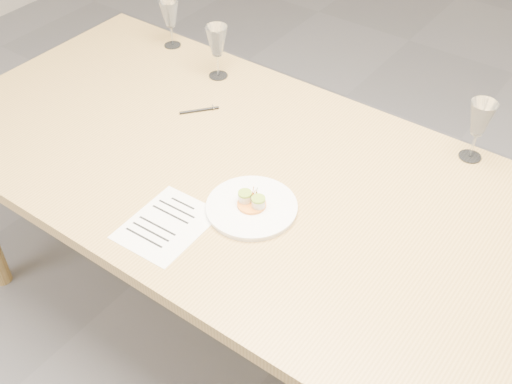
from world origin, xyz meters
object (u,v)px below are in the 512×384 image
Objects in this scene: wine_glass_0 at (170,15)px; recipe_sheet at (167,225)px; ballpoint_pen at (199,110)px; wine_glass_2 at (480,120)px; dining_table at (298,211)px; wine_glass_1 at (217,42)px; dinner_plate at (252,207)px.

recipe_sheet is at bearing -49.23° from wine_glass_0.
wine_glass_0 is at bearing 91.97° from ballpoint_pen.
dining_table is at bearing -126.48° from wine_glass_2.
wine_glass_2 is (0.81, 0.29, 0.13)m from ballpoint_pen.
wine_glass_1 is (-0.09, 0.21, 0.13)m from ballpoint_pen.
ballpoint_pen is 0.56× the size of wine_glass_1.
ballpoint_pen is (-0.27, 0.46, 0.00)m from recipe_sheet.
wine_glass_1 is at bearing -174.50° from wine_glass_2.
dinner_plate is 0.23m from recipe_sheet.
dinner_plate is 0.50m from ballpoint_pen.
recipe_sheet is at bearing -124.28° from dining_table.
recipe_sheet is (-0.15, -0.18, -0.01)m from dinner_plate.
recipe_sheet is at bearing -110.28° from ballpoint_pen.
dining_table is 0.39m from recipe_sheet.
wine_glass_2 is at bearing 0.86° from wine_glass_0.
wine_glass_1 reaches higher than wine_glass_0.
dining_table is 22.37× the size of ballpoint_pen.
wine_glass_0 reaches higher than dining_table.
wine_glass_2 reaches higher than wine_glass_0.
wine_glass_1 reaches higher than dining_table.
dining_table is at bearing -67.51° from ballpoint_pen.
wine_glass_0 is (-0.85, 0.42, 0.19)m from dining_table.
wine_glass_1 reaches higher than recipe_sheet.
wine_glass_0 is 0.95× the size of wine_glass_1.
wine_glass_2 is (0.54, 0.75, 0.13)m from recipe_sheet.
wine_glass_0 is 0.29m from wine_glass_1.
ballpoint_pen is at bearing -160.04° from wine_glass_2.
wine_glass_1 is at bearing -13.97° from wine_glass_0.
wine_glass_0 is at bearing 166.03° from wine_glass_1.
wine_glass_2 is at bearing 52.67° from recipe_sheet.
dining_table is 12.43× the size of wine_glass_2.
wine_glass_2 is (0.33, 0.44, 0.20)m from dining_table.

